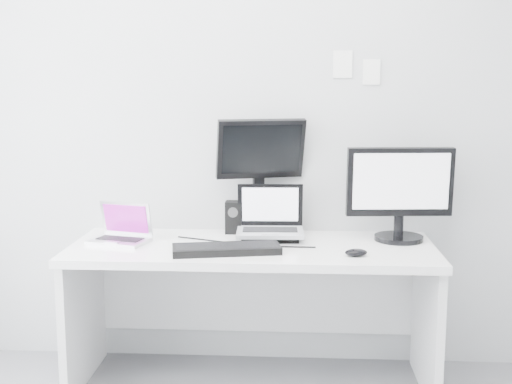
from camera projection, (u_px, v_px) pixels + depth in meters
back_wall at (256, 116)px, 3.57m from camera, size 3.60×0.00×3.60m
desk at (252, 316)px, 3.38m from camera, size 1.80×0.70×0.73m
macbook at (118, 222)px, 3.35m from camera, size 0.32×0.27×0.21m
speaker at (234, 217)px, 3.58m from camera, size 0.11×0.11×0.17m
dell_laptop at (270, 212)px, 3.41m from camera, size 0.35×0.28×0.28m
rear_monitor at (260, 175)px, 3.53m from camera, size 0.49×0.30×0.63m
samsung_monitor at (400, 193)px, 3.38m from camera, size 0.56×0.29×0.49m
keyboard at (226, 249)px, 3.17m from camera, size 0.53×0.28×0.03m
mouse at (356, 253)px, 3.10m from camera, size 0.12×0.09×0.03m
wall_note_0 at (343, 64)px, 3.49m from camera, size 0.10×0.00×0.14m
wall_note_1 at (371, 72)px, 3.49m from camera, size 0.09×0.00×0.13m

